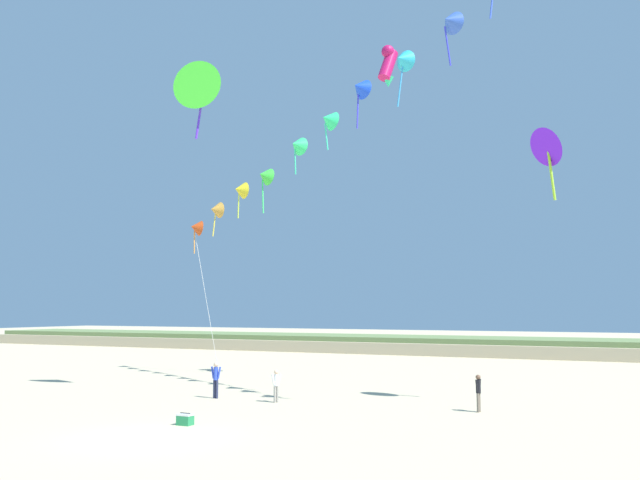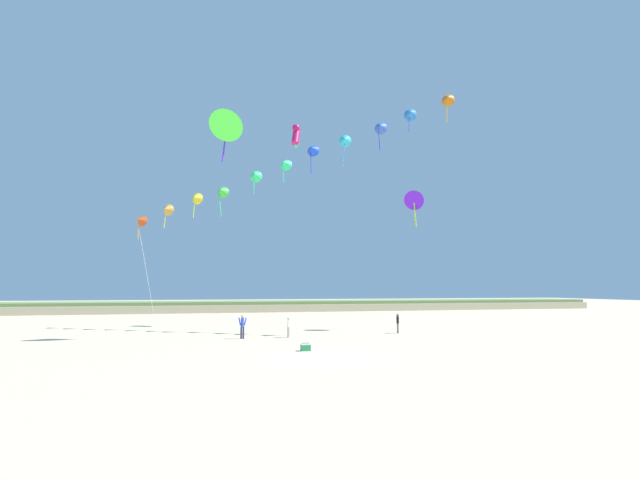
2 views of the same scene
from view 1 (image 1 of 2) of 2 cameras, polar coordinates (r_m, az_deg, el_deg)
name	(u,v)px [view 1 (image 1 of 2)]	position (r m, az deg, el deg)	size (l,w,h in m)	color
ground_plane	(150,438)	(24.71, -14.13, -15.88)	(240.00, 240.00, 0.00)	beige
dune_ridge	(471,346)	(68.91, 12.61, -8.68)	(120.00, 10.22, 1.62)	#BFAE8B
person_near_left	(478,390)	(30.46, 13.19, -12.23)	(0.22, 0.56, 1.58)	#726656
person_near_right	(216,377)	(34.54, -8.77, -11.36)	(0.62, 0.24, 1.76)	#282D4C
person_mid_center	(276,384)	(32.75, -3.72, -11.97)	(0.34, 0.49, 1.52)	gray
kite_banner_string	(326,120)	(38.50, 0.52, 10.04)	(27.50, 13.39, 20.27)	#BF4115
large_kite_low_lead	(388,64)	(43.56, 5.75, 14.52)	(1.30, 1.66, 2.67)	#C01558
large_kite_mid_trail	(550,145)	(33.12, 18.84, 7.56)	(2.28, 2.22, 3.54)	#6B19EB
large_kite_high_solo	(200,88)	(37.63, -10.08, 12.50)	(2.84, 1.68, 4.17)	#45E430
beach_cooler	(185,419)	(27.04, -11.29, -14.60)	(0.58, 0.41, 0.46)	#23844C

